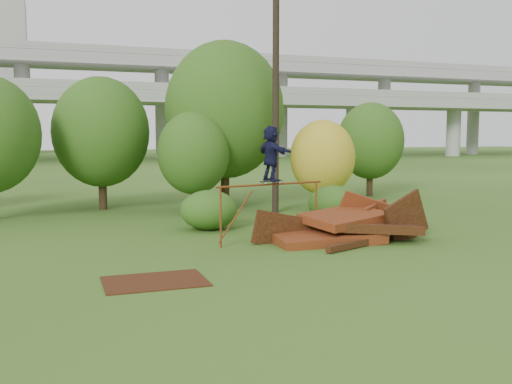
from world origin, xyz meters
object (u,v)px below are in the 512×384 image
object	(u,v)px
flat_plate	(155,281)
utility_pole	(276,82)
skater	(271,153)
scrap_pile	(344,228)

from	to	relation	value
flat_plate	utility_pole	bearing A→B (deg)	54.62
utility_pole	flat_plate	bearing A→B (deg)	-125.38
flat_plate	utility_pole	size ratio (longest dim) A/B	0.21
skater	flat_plate	bearing A→B (deg)	119.03
scrap_pile	skater	world-z (taller)	skater
skater	utility_pole	world-z (taller)	utility_pole
skater	scrap_pile	bearing A→B (deg)	-117.38
skater	utility_pole	size ratio (longest dim) A/B	0.15
scrap_pile	skater	distance (m)	3.28
skater	utility_pole	distance (m)	7.26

